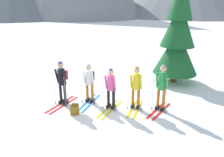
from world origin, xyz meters
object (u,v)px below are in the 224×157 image
at_px(skier_in_pink, 111,87).
at_px(skier_in_yellow, 136,85).
at_px(pine_tree_near, 178,35).
at_px(backpack_on_snow_front, 75,109).
at_px(skier_in_black, 62,80).
at_px(skier_in_white, 89,81).
at_px(skier_in_green, 162,85).

relative_size(skier_in_pink, skier_in_yellow, 0.98).
relative_size(pine_tree_near, backpack_on_snow_front, 14.07).
distance_m(skier_in_black, skier_in_yellow, 2.95).
xyz_separation_m(skier_in_black, backpack_on_snow_front, (0.68, -0.81, -0.85)).
bearing_deg(skier_in_black, skier_in_pink, -7.37).
bearing_deg(skier_in_black, skier_in_white, 15.11).
bearing_deg(skier_in_pink, skier_in_yellow, 7.68).
height_order(skier_in_pink, backpack_on_snow_front, skier_in_pink).
bearing_deg(skier_in_white, backpack_on_snow_front, -109.04).
xyz_separation_m(pine_tree_near, backpack_on_snow_front, (-4.32, -3.89, -2.26)).
bearing_deg(skier_in_green, skier_in_yellow, 174.56).
bearing_deg(pine_tree_near, skier_in_white, -144.67).
height_order(skier_in_white, backpack_on_snow_front, skier_in_white).
height_order(skier_in_white, skier_in_yellow, skier_in_yellow).
bearing_deg(skier_in_yellow, pine_tree_near, 57.41).
bearing_deg(skier_in_white, pine_tree_near, 35.33).
bearing_deg(skier_in_green, backpack_on_snow_front, -169.50).
height_order(skier_in_white, skier_in_green, skier_in_green).
bearing_deg(skier_in_green, skier_in_pink, -178.82).
distance_m(skier_in_white, skier_in_pink, 1.07).
distance_m(skier_in_black, skier_in_pink, 2.00).
xyz_separation_m(skier_in_yellow, pine_tree_near, (2.05, 3.20, 1.47)).
height_order(skier_in_green, pine_tree_near, pine_tree_near).
bearing_deg(skier_in_yellow, skier_in_white, 167.74).
height_order(skier_in_pink, pine_tree_near, pine_tree_near).
bearing_deg(backpack_on_snow_front, skier_in_white, 70.96).
height_order(skier_in_white, skier_in_pink, skier_in_pink).
bearing_deg(backpack_on_snow_front, skier_in_yellow, 16.86).
bearing_deg(skier_in_pink, skier_in_green, 1.18).
height_order(skier_in_pink, skier_in_yellow, skier_in_yellow).
xyz_separation_m(skier_in_pink, skier_in_green, (1.92, 0.04, 0.13)).
bearing_deg(pine_tree_near, backpack_on_snow_front, -137.98).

